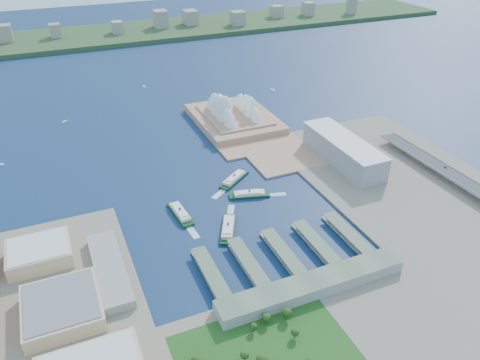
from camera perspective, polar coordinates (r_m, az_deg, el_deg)
name	(u,v)px	position (r m, az deg, el deg)	size (l,w,h in m)	color
ground	(244,222)	(570.22, 0.44, -5.19)	(3000.00, 3000.00, 0.00)	#0D1C3F
west_land	(25,356)	(464.76, -24.70, -18.90)	(220.00, 390.00, 3.00)	gray
south_land	(342,354)	(437.20, 12.28, -19.97)	(720.00, 180.00, 3.00)	gray
east_land	(427,199)	(656.87, 21.88, -2.20)	(240.00, 500.00, 3.00)	gray
peninsula	(240,126)	(814.02, 0.02, 6.63)	(135.00, 220.00, 3.00)	#AB7C5D
far_shore	(106,35)	(1451.92, -15.98, 16.62)	(2200.00, 260.00, 12.00)	#2D4926
opera_house	(234,105)	(818.16, -0.70, 9.08)	(134.00, 180.00, 58.00)	white
toaster_building	(343,151)	(704.52, 12.47, 3.52)	(45.00, 155.00, 35.00)	gray
expressway	(469,189)	(688.47, 26.17, -0.95)	(26.00, 340.00, 11.85)	gray
west_buildings	(20,315)	(479.16, -25.23, -14.65)	(200.00, 280.00, 27.00)	#A07450
ferry_wharves	(283,253)	(519.46, 5.24, -8.87)	(184.00, 90.00, 9.30)	#51634B
terminal_building	(312,286)	(478.93, 8.80, -12.60)	(200.00, 28.00, 12.00)	gray
park	(269,351)	(418.33, 3.56, -20.12)	(150.00, 110.00, 16.00)	#194714
far_skyline	(106,25)	(1425.29, -16.04, 17.75)	(1900.00, 140.00, 55.00)	gray
ferry_a	(180,212)	(584.38, -7.33, -3.84)	(14.53, 57.08, 10.79)	#0D341E
ferry_b	(234,178)	(649.55, -0.70, 0.30)	(14.50, 56.97, 10.77)	#0D341E
ferry_c	(228,227)	(554.09, -1.47, -5.71)	(14.99, 58.88, 11.13)	#0D341E
ferry_d	(249,193)	(615.88, 1.15, -1.61)	(13.58, 53.36, 10.09)	#0D341E
boat_a	(0,164)	(778.13, -27.24, 1.74)	(3.01, 12.05, 2.32)	white
boat_b	(65,121)	(888.12, -20.60, 6.71)	(3.05, 8.73, 2.36)	white
boat_c	(273,90)	(982.27, 4.02, 10.90)	(3.98, 13.64, 3.07)	white
boat_e	(144,86)	(1021.08, -11.62, 11.12)	(3.38, 10.61, 2.60)	white
car_c	(446,167)	(714.95, 23.77, 1.45)	(1.99, 4.90, 1.42)	slate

